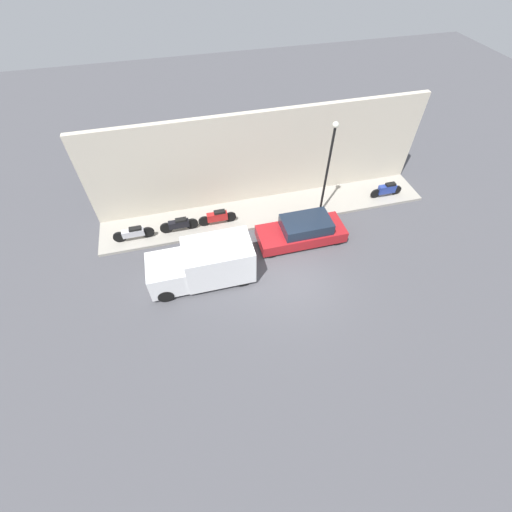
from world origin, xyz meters
name	(u,v)px	position (x,y,z in m)	size (l,w,h in m)	color
ground_plane	(294,278)	(0.00, 0.00, 0.00)	(60.00, 60.00, 0.00)	#47474C
sidewalk	(267,211)	(4.76, 0.00, 0.08)	(2.36, 17.71, 0.15)	gray
building_facade	(261,159)	(6.09, 0.00, 2.56)	(0.30, 17.71, 5.11)	beige
parked_car	(302,231)	(2.29, -1.14, 0.62)	(1.71, 4.35, 1.32)	maroon
delivery_van	(203,264)	(1.04, 3.99, 1.00)	(1.87, 4.62, 1.98)	white
motorcycle_blue	(387,189)	(4.30, -6.90, 0.60)	(0.30, 1.87, 0.84)	navy
scooter_silver	(134,233)	(4.26, 7.04, 0.57)	(0.30, 2.01, 0.75)	#B7B7BF
motorcycle_red	(217,217)	(4.39, 2.78, 0.59)	(0.30, 1.99, 0.81)	#B21E1E
motorcycle_black	(179,224)	(4.34, 4.77, 0.57)	(0.30, 1.94, 0.76)	black
streetlamp	(329,163)	(3.87, -2.74, 3.27)	(0.29, 0.29, 5.19)	black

